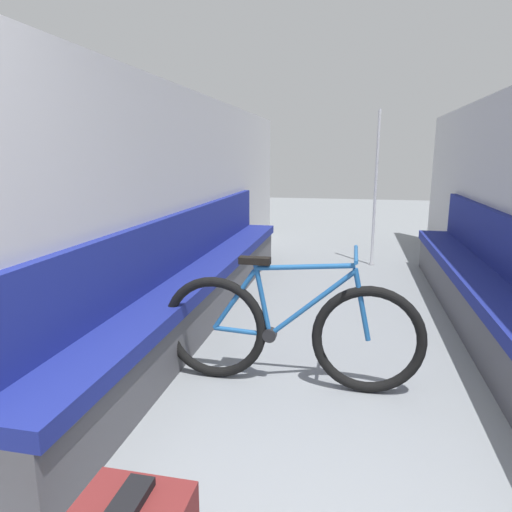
{
  "coord_description": "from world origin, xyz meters",
  "views": [
    {
      "loc": [
        0.1,
        -0.72,
        1.48
      ],
      "look_at": [
        -0.68,
        2.98,
        0.64
      ],
      "focal_mm": 32.0,
      "sensor_mm": 36.0,
      "label": 1
    }
  ],
  "objects": [
    {
      "name": "grab_pole_near",
      "position": [
        0.39,
        5.55,
        1.0
      ],
      "size": [
        0.08,
        0.08,
        2.05
      ],
      "color": "gray",
      "rests_on": "ground"
    },
    {
      "name": "bicycle",
      "position": [
        -0.26,
        2.02,
        0.37
      ],
      "size": [
        1.7,
        0.46,
        0.91
      ],
      "rotation": [
        0.0,
        0.0,
        -0.09
      ],
      "color": "black",
      "rests_on": "ground"
    },
    {
      "name": "bench_seat_row_right",
      "position": [
        1.23,
        3.1,
        0.33
      ],
      "size": [
        0.42,
        5.06,
        0.98
      ],
      "color": "#4C4C51",
      "rests_on": "ground"
    },
    {
      "name": "wall_left",
      "position": [
        -1.46,
        3.04,
        1.03
      ],
      "size": [
        0.1,
        9.27,
        2.07
      ],
      "primitive_type": "cube",
      "color": "#B2B2B7",
      "rests_on": "ground"
    },
    {
      "name": "bench_seat_row_left",
      "position": [
        -1.23,
        3.1,
        0.33
      ],
      "size": [
        0.42,
        5.06,
        0.98
      ],
      "color": "#4C4C51",
      "rests_on": "ground"
    }
  ]
}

